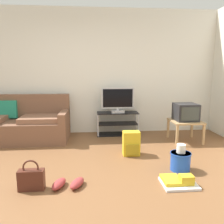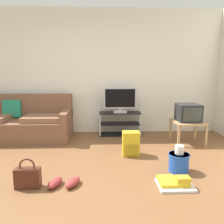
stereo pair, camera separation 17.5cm
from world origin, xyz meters
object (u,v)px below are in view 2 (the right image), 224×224
(tv_stand, at_px, (120,124))
(floor_tray, at_px, (175,183))
(couch, at_px, (19,123))
(backpack, at_px, (131,144))
(side_table, at_px, (188,124))
(handbag, at_px, (28,177))
(cleaning_bucket, at_px, (179,161))
(flat_tv, at_px, (120,100))
(sneakers_pair, at_px, (64,182))
(crt_tv, at_px, (188,113))

(tv_stand, relative_size, floor_tray, 2.14)
(couch, distance_m, backpack, 2.41)
(tv_stand, xyz_separation_m, backpack, (0.09, -1.26, -0.05))
(side_table, height_order, handbag, side_table)
(tv_stand, distance_m, side_table, 1.42)
(tv_stand, height_order, cleaning_bucket, tv_stand)
(side_table, height_order, floor_tray, side_table)
(flat_tv, bearing_deg, tv_stand, 90.00)
(couch, bearing_deg, cleaning_bucket, -31.20)
(side_table, relative_size, backpack, 1.44)
(side_table, distance_m, sneakers_pair, 2.71)
(handbag, bearing_deg, sneakers_pair, 3.24)
(backpack, xyz_separation_m, sneakers_pair, (-0.93, -1.00, -0.15))
(tv_stand, height_order, side_table, tv_stand)
(tv_stand, height_order, crt_tv, crt_tv)
(tv_stand, relative_size, side_table, 1.56)
(backpack, bearing_deg, sneakers_pair, -129.09)
(tv_stand, distance_m, crt_tv, 1.45)
(tv_stand, relative_size, cleaning_bucket, 2.37)
(couch, bearing_deg, flat_tv, 5.62)
(tv_stand, bearing_deg, sneakers_pair, -110.54)
(floor_tray, bearing_deg, cleaning_bucket, 66.31)
(tv_stand, xyz_separation_m, handbag, (-1.26, -2.28, -0.11))
(tv_stand, xyz_separation_m, sneakers_pair, (-0.84, -2.25, -0.20))
(sneakers_pair, height_order, floor_tray, floor_tray)
(crt_tv, xyz_separation_m, sneakers_pair, (-2.12, -1.67, -0.54))
(flat_tv, height_order, side_table, flat_tv)
(handbag, height_order, cleaning_bucket, cleaning_bucket)
(flat_tv, distance_m, cleaning_bucket, 2.09)
(tv_stand, bearing_deg, handbag, -118.99)
(couch, bearing_deg, backpack, -25.25)
(couch, height_order, cleaning_bucket, couch)
(cleaning_bucket, bearing_deg, sneakers_pair, -167.05)
(crt_tv, relative_size, sneakers_pair, 0.98)
(flat_tv, distance_m, backpack, 1.36)
(floor_tray, bearing_deg, crt_tv, 65.69)
(couch, distance_m, crt_tv, 3.40)
(couch, distance_m, sneakers_pair, 2.39)
(flat_tv, xyz_separation_m, crt_tv, (1.28, -0.56, -0.17))
(couch, xyz_separation_m, cleaning_bucket, (2.77, -1.68, -0.17))
(couch, height_order, backpack, couch)
(backpack, distance_m, handbag, 1.69)
(side_table, height_order, sneakers_pair, side_table)
(backpack, bearing_deg, side_table, 32.90)
(crt_tv, relative_size, floor_tray, 1.00)
(tv_stand, bearing_deg, crt_tv, -24.61)
(sneakers_pair, xyz_separation_m, floor_tray, (1.34, -0.06, -0.00))
(backpack, relative_size, handbag, 1.08)
(side_table, bearing_deg, tv_stand, 154.79)
(crt_tv, distance_m, handbag, 3.08)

